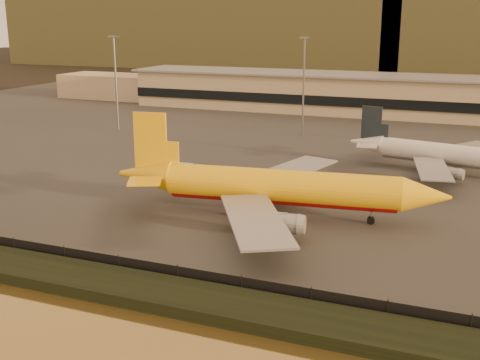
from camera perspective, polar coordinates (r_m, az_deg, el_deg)
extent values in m
plane|color=black|center=(83.10, -2.95, -6.19)|extent=(900.00, 900.00, 0.00)
cube|color=black|center=(69.05, -8.98, -10.34)|extent=(320.00, 7.00, 1.40)
cube|color=#2D2D2D|center=(171.04, 10.55, 4.72)|extent=(320.00, 220.00, 0.20)
cube|color=black|center=(71.93, -7.36, -8.67)|extent=(300.00, 0.05, 2.20)
cube|color=tan|center=(199.34, 12.40, 7.84)|extent=(160.00, 22.00, 12.00)
cube|color=black|center=(188.51, 11.79, 7.17)|extent=(160.00, 0.60, 3.00)
cube|color=gray|center=(198.68, 12.50, 9.64)|extent=(164.00, 24.00, 0.60)
cube|color=tan|center=(238.01, -10.84, 8.68)|extent=(50.00, 18.00, 9.00)
cylinder|color=slate|center=(169.00, -11.67, 8.86)|extent=(0.50, 0.50, 25.00)
cube|color=slate|center=(168.17, -11.91, 13.16)|extent=(2.20, 2.20, 0.40)
cylinder|color=slate|center=(157.11, 6.03, 8.63)|extent=(0.50, 0.50, 25.00)
cube|color=slate|center=(156.21, 6.17, 13.26)|extent=(2.20, 2.20, 0.40)
cube|color=brown|center=(445.08, -0.96, 14.74)|extent=(260.00, 160.00, 55.00)
cylinder|color=yellow|center=(92.77, 3.97, -0.59)|extent=(36.29, 9.87, 5.19)
cylinder|color=#B60A0A|center=(93.02, 3.96, -1.12)|extent=(35.15, 8.61, 4.05)
cone|color=yellow|center=(91.58, 17.29, -1.46)|extent=(7.61, 6.06, 5.19)
cone|color=yellow|center=(99.02, -8.90, 0.51)|extent=(9.58, 6.33, 5.19)
cube|color=yellow|center=(97.37, -8.50, 3.72)|extent=(5.49, 1.13, 9.08)
cube|color=yellow|center=(102.84, -6.76, 1.35)|extent=(5.80, 5.75, 0.31)
cube|color=yellow|center=(93.55, -9.03, -0.11)|extent=(6.63, 6.60, 0.31)
cube|color=gray|center=(106.33, 4.79, 0.93)|extent=(12.36, 23.48, 0.31)
cylinder|color=gray|center=(103.11, 5.83, -0.37)|extent=(6.31, 3.62, 2.85)
cube|color=gray|center=(80.29, 1.45, -3.74)|extent=(17.15, 22.97, 0.31)
cylinder|color=gray|center=(83.40, 3.64, -4.08)|extent=(6.31, 3.62, 2.85)
cylinder|color=black|center=(92.72, 12.30, -3.74)|extent=(1.25, 1.05, 1.14)
cylinder|color=slate|center=(92.53, 12.32, -3.39)|extent=(0.20, 0.20, 2.33)
cylinder|color=black|center=(92.58, 1.38, -3.41)|extent=(1.25, 1.05, 1.14)
cylinder|color=slate|center=(92.39, 1.38, -3.06)|extent=(0.20, 0.20, 2.33)
cylinder|color=black|center=(96.91, 2.00, -2.56)|extent=(1.25, 1.05, 1.14)
cylinder|color=slate|center=(96.74, 2.00, -2.22)|extent=(0.20, 0.20, 2.33)
cylinder|color=white|center=(126.50, 19.56, 2.29)|extent=(29.19, 9.71, 4.02)
cylinder|color=gray|center=(126.65, 19.53, 1.98)|extent=(28.23, 8.68, 3.14)
cone|color=white|center=(131.74, 11.93, 3.46)|extent=(7.90, 5.38, 4.02)
cube|color=#1A2430|center=(130.66, 12.37, 5.32)|extent=(4.40, 1.20, 7.04)
cube|color=white|center=(134.82, 13.21, 3.78)|extent=(5.38, 5.31, 0.24)
cube|color=white|center=(127.43, 11.94, 3.21)|extent=(4.43, 4.25, 0.24)
cube|color=gray|center=(137.38, 20.36, 2.88)|extent=(14.69, 18.21, 0.24)
cylinder|color=gray|center=(134.58, 20.87, 2.11)|extent=(5.17, 3.13, 2.21)
cube|color=gray|center=(116.38, 17.79, 1.03)|extent=(8.84, 18.83, 0.24)
cylinder|color=gray|center=(118.71, 19.04, 0.64)|extent=(5.17, 3.13, 2.21)
cylinder|color=black|center=(126.25, 17.90, 0.83)|extent=(1.01, 0.87, 0.89)
cylinder|color=slate|center=(126.15, 17.91, 1.04)|extent=(0.21, 0.21, 1.81)
cylinder|color=black|center=(129.66, 18.34, 1.16)|extent=(1.01, 0.87, 0.89)
cylinder|color=slate|center=(129.56, 18.36, 1.36)|extent=(0.21, 0.21, 1.81)
cube|color=yellow|center=(109.27, 4.97, -0.35)|extent=(4.52, 2.52, 1.93)
cube|color=white|center=(121.86, -5.38, 1.19)|extent=(3.60, 1.63, 1.62)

